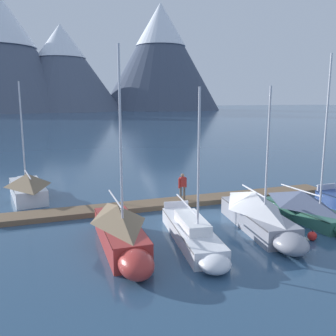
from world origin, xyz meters
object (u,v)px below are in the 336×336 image
Objects in this scene: sailboat_mid_dock_port at (193,234)px; sailboat_mid_dock_starboard at (259,213)px; mooring_buoy_channel_marker at (312,236)px; sailboat_nearest_berth at (27,185)px; sailboat_second_berth at (121,231)px; sailboat_far_berth at (307,207)px; person_on_dock at (182,185)px.

sailboat_mid_dock_starboard reaches higher than sailboat_mid_dock_port.
mooring_buoy_channel_marker is (1.48, -2.17, -0.65)m from sailboat_mid_dock_starboard.
sailboat_nearest_berth is 15.02× the size of mooring_buoy_channel_marker.
sailboat_nearest_berth is 15.54m from sailboat_mid_dock_starboard.
sailboat_second_berth is 3.29m from sailboat_mid_dock_port.
sailboat_far_berth is at bearing 5.91° from sailboat_mid_dock_starboard.
sailboat_mid_dock_port is at bearing 162.77° from mooring_buoy_channel_marker.
person_on_dock is (-5.15, 5.32, 0.53)m from sailboat_far_berth.
sailboat_nearest_berth is 11.63m from sailboat_second_berth.
person_on_dock is (2.22, 6.17, 0.76)m from sailboat_mid_dock_port.
sailboat_nearest_berth is 1.08× the size of sailboat_mid_dock_port.
person_on_dock reaches higher than mooring_buoy_channel_marker.
sailboat_nearest_berth is at bearing 142.61° from sailboat_far_berth.
sailboat_mid_dock_port is at bearing -59.74° from sailboat_nearest_berth.
mooring_buoy_channel_marker is at bearing -17.23° from sailboat_mid_dock_port.
sailboat_nearest_berth reaches higher than mooring_buoy_channel_marker.
sailboat_far_berth is at bearing 1.03° from sailboat_second_berth.
person_on_dock is at bearing 112.02° from mooring_buoy_channel_marker.
sailboat_mid_dock_port is 13.95× the size of mooring_buoy_channel_marker.
sailboat_far_berth is 7.42m from person_on_dock.
person_on_dock is 3.28× the size of mooring_buoy_channel_marker.
sailboat_nearest_berth is at bearing 133.80° from sailboat_mid_dock_starboard.
sailboat_far_berth reaches higher than sailboat_mid_dock_port.
sailboat_mid_dock_starboard is at bearing -174.09° from sailboat_far_berth.
sailboat_nearest_berth is 0.89× the size of sailboat_second_berth.
sailboat_second_berth is at bearing 164.77° from mooring_buoy_channel_marker.
sailboat_mid_dock_starboard is 3.47m from sailboat_far_berth.
sailboat_second_berth is 1.19× the size of sailboat_mid_dock_starboard.
sailboat_mid_dock_port is (6.83, -11.71, -0.32)m from sailboat_nearest_berth.
sailboat_mid_dock_starboard is (7.12, -0.17, 0.00)m from sailboat_second_berth.
person_on_dock is at bearing -31.45° from sailboat_nearest_berth.
mooring_buoy_channel_marker is at bearing -47.59° from sailboat_nearest_berth.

